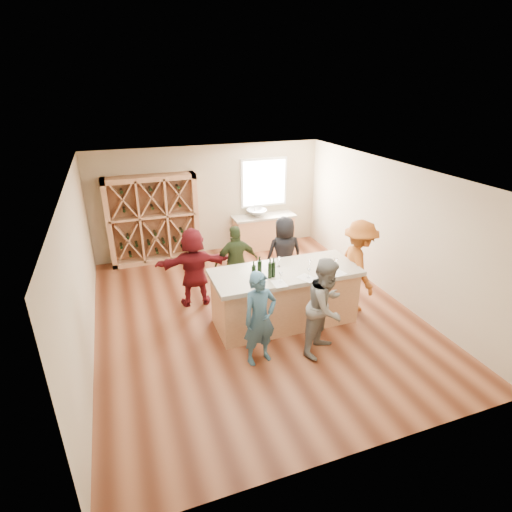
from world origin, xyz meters
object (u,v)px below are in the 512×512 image
object	(u,v)px
wine_rack	(153,220)
wine_bottle_e	(274,269)
wine_bottle_d	(270,270)
wine_bottle_b	(254,273)
person_near_left	(260,319)
person_near_right	(326,307)
tasting_counter_base	(285,298)
person_far_left	(194,267)
person_server	(358,266)
sink	(257,213)
wine_bottle_c	(260,269)
person_far_right	(284,254)
person_far_mid	(237,262)

from	to	relation	value
wine_rack	wine_bottle_e	distance (m)	4.21
wine_rack	wine_bottle_d	world-z (taller)	wine_rack
wine_bottle_b	person_near_left	size ratio (longest dim) A/B	0.18
person_near_right	tasting_counter_base	bearing A→B (deg)	69.47
person_far_left	wine_bottle_e	bearing A→B (deg)	134.11
wine_bottle_b	person_server	xyz separation A→B (m)	(2.25, 0.21, -0.30)
wine_bottle_b	person_server	distance (m)	2.28
sink	person_server	size ratio (longest dim) A/B	0.29
tasting_counter_base	person_server	distance (m)	1.62
person_server	wine_bottle_e	bearing A→B (deg)	106.69
person_near_left	tasting_counter_base	bearing A→B (deg)	37.50
tasting_counter_base	wine_bottle_e	bearing A→B (deg)	-151.40
wine_bottle_c	wine_bottle_d	size ratio (longest dim) A/B	1.12
tasting_counter_base	wine_bottle_b	bearing A→B (deg)	-163.37
wine_bottle_e	person_server	size ratio (longest dim) A/B	0.15
wine_bottle_b	wine_bottle_c	size ratio (longest dim) A/B	0.91
wine_bottle_e	person_server	distance (m)	1.90
person_near_right	wine_bottle_b	bearing A→B (deg)	103.61
wine_rack	person_near_right	distance (m)	5.26
person_near_left	person_far_right	world-z (taller)	person_far_right
wine_bottle_b	person_near_left	bearing A→B (deg)	-102.22
wine_bottle_d	wine_bottle_e	world-z (taller)	wine_bottle_d
person_near_left	wine_bottle_c	bearing A→B (deg)	59.47
person_near_right	person_server	size ratio (longest dim) A/B	0.92
tasting_counter_base	wine_bottle_c	distance (m)	0.93
wine_bottle_c	person_near_left	bearing A→B (deg)	-109.91
sink	wine_bottle_d	size ratio (longest dim) A/B	1.89
person_far_mid	person_far_left	bearing A→B (deg)	0.36
wine_bottle_d	person_far_left	world-z (taller)	person_far_left
wine_rack	wine_bottle_c	distance (m)	4.08
person_far_mid	person_far_right	size ratio (longest dim) A/B	0.96
wine_rack	person_near_left	bearing A→B (deg)	-76.80
sink	wine_rack	bearing A→B (deg)	178.51
wine_bottle_c	person_far_mid	world-z (taller)	person_far_mid
wine_bottle_c	wine_rack	bearing A→B (deg)	110.03
person_near_left	person_far_right	size ratio (longest dim) A/B	0.97
wine_bottle_d	person_server	distance (m)	1.97
sink	wine_bottle_b	xyz separation A→B (m)	(-1.45, -3.85, 0.21)
sink	person_far_left	bearing A→B (deg)	-132.65
tasting_counter_base	person_far_mid	xyz separation A→B (m)	(-0.56, 1.24, 0.29)
sink	person_far_mid	xyz separation A→B (m)	(-1.32, -2.40, -0.22)
wine_bottle_b	person_far_mid	world-z (taller)	person_far_mid
sink	wine_bottle_c	distance (m)	3.98
sink	person_far_mid	bearing A→B (deg)	-118.69
tasting_counter_base	wine_bottle_c	bearing A→B (deg)	-168.32
wine_rack	wine_bottle_b	xyz separation A→B (m)	(1.25, -3.92, 0.13)
wine_bottle_d	person_far_mid	world-z (taller)	person_far_mid
person_far_mid	sink	bearing A→B (deg)	-117.73
person_far_right	person_near_right	bearing A→B (deg)	87.92
wine_bottle_b	wine_bottle_d	bearing A→B (deg)	3.71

